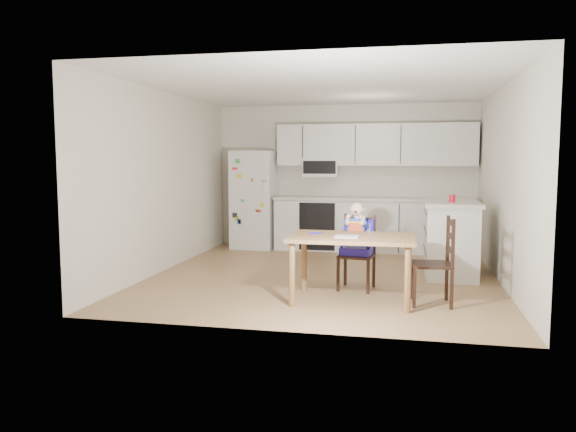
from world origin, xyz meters
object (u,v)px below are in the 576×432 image
(dining_table, at_px, (352,245))
(chair_side, at_px, (441,255))
(kitchen_island, at_px, (450,237))
(chair_booster, at_px, (358,237))
(refrigerator, at_px, (254,200))
(red_cup, at_px, (452,198))

(dining_table, height_order, chair_side, chair_side)
(kitchen_island, relative_size, chair_booster, 1.29)
(dining_table, xyz_separation_m, chair_side, (0.94, 0.06, -0.09))
(refrigerator, relative_size, kitchen_island, 1.25)
(red_cup, xyz_separation_m, dining_table, (-1.15, -1.47, -0.42))
(chair_booster, bearing_deg, refrigerator, 133.71)
(kitchen_island, relative_size, red_cup, 13.51)
(red_cup, bearing_deg, refrigerator, 148.65)
(refrigerator, height_order, red_cup, refrigerator)
(chair_booster, bearing_deg, chair_side, -23.16)
(kitchen_island, relative_size, dining_table, 1.00)
(chair_booster, xyz_separation_m, chair_side, (0.94, -0.56, -0.10))
(kitchen_island, height_order, dining_table, kitchen_island)
(chair_booster, relative_size, chair_side, 1.11)
(chair_side, bearing_deg, refrigerator, -142.24)
(red_cup, xyz_separation_m, chair_booster, (-1.15, -0.86, -0.42))
(kitchen_island, distance_m, red_cup, 0.61)
(refrigerator, bearing_deg, red_cup, -31.35)
(refrigerator, distance_m, chair_booster, 3.48)
(red_cup, bearing_deg, kitchen_island, 88.73)
(refrigerator, xyz_separation_m, chair_side, (2.99, -3.36, -0.31))
(dining_table, bearing_deg, chair_booster, 89.46)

